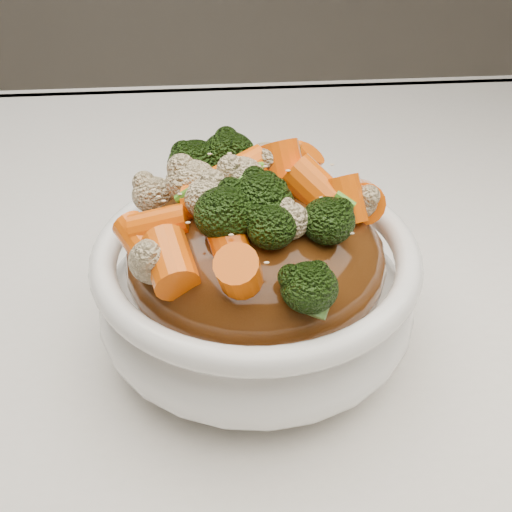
{
  "coord_description": "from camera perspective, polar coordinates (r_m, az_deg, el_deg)",
  "views": [
    {
      "loc": [
        -0.03,
        -0.42,
        1.09
      ],
      "look_at": [
        -0.0,
        -0.05,
        0.82
      ],
      "focal_mm": 50.0,
      "sensor_mm": 36.0,
      "label": 1
    }
  ],
  "objects": [
    {
      "name": "tablecloth",
      "position": [
        0.55,
        -0.23,
        -4.85
      ],
      "size": [
        1.2,
        0.8,
        0.04
      ],
      "primitive_type": "cube",
      "color": "white",
      "rests_on": "dining_table"
    },
    {
      "name": "scallions",
      "position": [
        0.43,
        -0.0,
        6.39
      ],
      "size": [
        0.16,
        0.16,
        0.02
      ],
      "primitive_type": null,
      "rotation": [
        0.0,
        0.0,
        0.39
      ],
      "color": "#4B9422",
      "rests_on": "sauce_base"
    },
    {
      "name": "sesame_seeds",
      "position": [
        0.43,
        -0.0,
        6.39
      ],
      "size": [
        0.2,
        0.2,
        0.01
      ],
      "primitive_type": null,
      "rotation": [
        0.0,
        0.0,
        0.39
      ],
      "color": "beige",
      "rests_on": "sauce_base"
    },
    {
      "name": "broccoli",
      "position": [
        0.43,
        -0.0,
        6.16
      ],
      "size": [
        0.22,
        0.22,
        0.04
      ],
      "primitive_type": null,
      "rotation": [
        0.0,
        0.0,
        0.39
      ],
      "color": "black",
      "rests_on": "sauce_base"
    },
    {
      "name": "sauce_base",
      "position": [
        0.46,
        -0.0,
        -0.29
      ],
      "size": [
        0.22,
        0.22,
        0.09
      ],
      "primitive_type": "ellipsoid",
      "rotation": [
        0.0,
        0.0,
        0.39
      ],
      "color": "#4C260D",
      "rests_on": "bowl"
    },
    {
      "name": "cauliflower",
      "position": [
        0.43,
        -0.0,
        5.94
      ],
      "size": [
        0.22,
        0.22,
        0.04
      ],
      "primitive_type": null,
      "rotation": [
        0.0,
        0.0,
        0.39
      ],
      "color": "beige",
      "rests_on": "sauce_base"
    },
    {
      "name": "carrots",
      "position": [
        0.43,
        -0.0,
        6.28
      ],
      "size": [
        0.22,
        0.22,
        0.05
      ],
      "primitive_type": null,
      "rotation": [
        0.0,
        0.0,
        0.39
      ],
      "color": "#F96108",
      "rests_on": "sauce_base"
    },
    {
      "name": "bowl",
      "position": [
        0.48,
        -0.0,
        -3.07
      ],
      "size": [
        0.27,
        0.27,
        0.08
      ],
      "primitive_type": null,
      "rotation": [
        0.0,
        0.0,
        0.39
      ],
      "color": "white",
      "rests_on": "tablecloth"
    }
  ]
}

